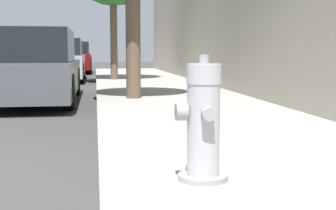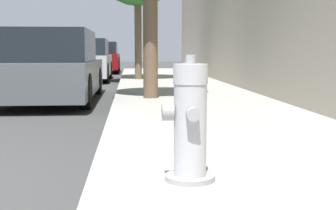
# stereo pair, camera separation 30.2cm
# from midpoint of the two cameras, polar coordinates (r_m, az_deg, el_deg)

# --- Properties ---
(sidewalk_slab) EXTENTS (2.79, 40.00, 0.13)m
(sidewalk_slab) POSITION_cam_midpoint_polar(r_m,az_deg,el_deg) (3.05, 16.26, -10.89)
(sidewalk_slab) COLOR #99968E
(sidewalk_slab) RESTS_ON ground_plane
(fire_hydrant) EXTENTS (0.35, 0.34, 0.81)m
(fire_hydrant) POSITION_cam_midpoint_polar(r_m,az_deg,el_deg) (3.01, 1.41, -2.35)
(fire_hydrant) COLOR #97979C
(fire_hydrant) RESTS_ON sidewalk_slab
(parked_car_near) EXTENTS (1.72, 4.43, 1.36)m
(parked_car_near) POSITION_cam_midpoint_polar(r_m,az_deg,el_deg) (9.25, -17.31, 4.33)
(parked_car_near) COLOR #4C5156
(parked_car_near) RESTS_ON ground_plane
(parked_car_mid) EXTENTS (1.72, 4.02, 1.36)m
(parked_car_mid) POSITION_cam_midpoint_polar(r_m,az_deg,el_deg) (15.58, -13.88, 5.24)
(parked_car_mid) COLOR #B7B7BC
(parked_car_mid) RESTS_ON ground_plane
(parked_car_far) EXTENTS (1.82, 4.13, 1.36)m
(parked_car_far) POSITION_cam_midpoint_polar(r_m,az_deg,el_deg) (21.22, -12.22, 5.64)
(parked_car_far) COLOR maroon
(parked_car_far) RESTS_ON ground_plane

